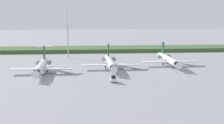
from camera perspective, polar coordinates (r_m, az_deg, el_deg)
The scene contains 10 objects.
ground_plane at distance 152.20m, azimuth -0.71°, elevation 0.15°, with size 500.00×500.00×0.00m, color #939399.
grass_berm at distance 190.11m, azimuth -1.57°, elevation 2.21°, with size 320.00×20.00×1.98m, color #426033.
regional_jet_nearest at distance 125.91m, azimuth -11.98°, elevation -0.71°, with size 22.81×31.00×9.00m.
regional_jet_second at distance 132.24m, azimuth -0.30°, elevation -0.06°, with size 22.81×31.00×9.00m.
regional_jet_third at distance 142.26m, azimuth 9.63°, elevation 0.45°, with size 22.81×31.00×9.00m.
antenna_mast at distance 164.08m, azimuth -7.54°, elevation 4.13°, with size 4.40×0.50×23.42m.
baggage_tug at distance 107.82m, azimuth 0.23°, elevation -2.95°, with size 1.72×3.20×2.30m.
safety_cone_front_marker at distance 125.19m, azimuth 10.99°, elevation -1.79°, with size 0.44×0.44×0.55m, color orange.
safety_cone_mid_marker at distance 125.83m, azimuth 12.64°, elevation -1.79°, with size 0.44×0.44×0.55m, color orange.
safety_cone_rear_marker at distance 126.65m, azimuth 14.24°, elevation -1.78°, with size 0.44×0.44×0.55m, color orange.
Camera 1 is at (-11.09, -120.02, 23.15)m, focal length 53.57 mm.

